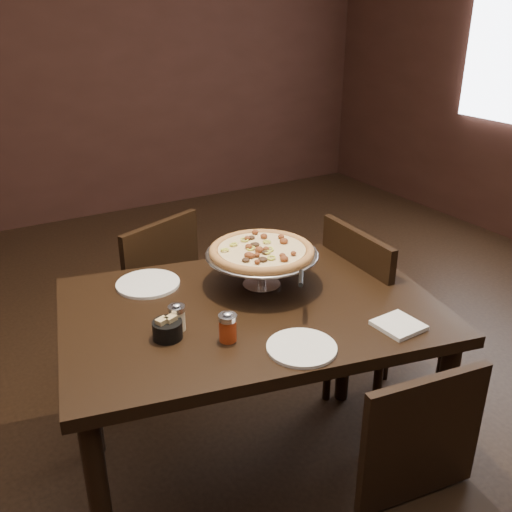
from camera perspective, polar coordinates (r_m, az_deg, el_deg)
room at (r=1.76m, az=4.51°, el=12.82°), size 6.04×7.04×2.84m
dining_table at (r=2.02m, az=-0.51°, el=-7.51°), size 1.42×1.09×0.79m
pizza_stand at (r=2.04m, az=0.58°, el=0.47°), size 0.41×0.41×0.17m
parmesan_shaker at (r=1.82m, az=-7.90°, el=-6.09°), size 0.05×0.05×0.09m
pepper_flake_shaker at (r=1.75m, az=-2.85°, el=-7.10°), size 0.06×0.06×0.10m
packet_caddy at (r=1.79m, az=-8.85°, el=-7.24°), size 0.09×0.09×0.07m
napkin_stack at (r=1.89m, az=14.07°, el=-6.73°), size 0.14×0.14×0.01m
plate_left at (r=2.13m, az=-10.75°, el=-2.74°), size 0.23×0.23×0.01m
plate_near at (r=1.73m, az=4.59°, el=-9.12°), size 0.21×0.21×0.01m
serving_spatula at (r=1.85m, az=4.53°, el=-2.30°), size 0.14×0.14×0.02m
chair_far at (r=2.67m, az=-10.82°, el=-4.33°), size 0.55×0.55×0.90m
chair_side at (r=2.50m, az=11.76°, el=-6.11°), size 0.46×0.46×0.93m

